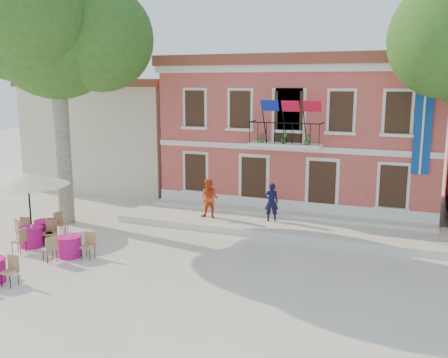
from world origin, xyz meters
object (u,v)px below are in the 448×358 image
pedestrian_navy (271,202)px  pedestrian_orange (209,199)px  cafe_table_0 (46,229)px  cafe_table_1 (70,245)px  cafe_table_3 (31,236)px  patio_umbrella (28,180)px  plane_tree_west (56,33)px

pedestrian_navy → pedestrian_orange: 2.74m
pedestrian_navy → cafe_table_0: bearing=8.2°
pedestrian_navy → cafe_table_1: bearing=24.0°
pedestrian_orange → cafe_table_3: (-5.16, -5.35, -0.75)m
patio_umbrella → cafe_table_0: size_ratio=1.86×
patio_umbrella → pedestrian_orange: patio_umbrella is taller
patio_umbrella → pedestrian_navy: patio_umbrella is taller
patio_umbrella → cafe_table_0: patio_umbrella is taller
patio_umbrella → pedestrian_navy: (9.26, 4.36, -1.11)m
pedestrian_orange → cafe_table_1: bearing=-116.7°
pedestrian_orange → pedestrian_navy: bearing=12.9°
plane_tree_west → cafe_table_0: (0.85, -2.34, -7.83)m
plane_tree_west → pedestrian_navy: (8.82, 2.61, -7.12)m
cafe_table_0 → pedestrian_orange: bearing=39.7°
patio_umbrella → cafe_table_0: bearing=-24.3°
pedestrian_navy → cafe_table_1: 8.53m
cafe_table_0 → cafe_table_1: (2.24, -1.34, 0.00)m
pedestrian_orange → cafe_table_1: 6.53m
pedestrian_navy → cafe_table_3: 9.84m
patio_umbrella → cafe_table_3: bearing=-47.4°
plane_tree_west → patio_umbrella: 6.27m
plane_tree_west → cafe_table_0: 8.21m
pedestrian_orange → cafe_table_0: pedestrian_orange is taller
pedestrian_navy → cafe_table_0: pedestrian_navy is taller
plane_tree_west → pedestrian_navy: size_ratio=6.67×
patio_umbrella → plane_tree_west: bearing=75.7°
pedestrian_orange → cafe_table_0: bearing=-139.0°
plane_tree_west → pedestrian_orange: size_ratio=6.38×
plane_tree_west → patio_umbrella: bearing=-104.3°
pedestrian_orange → cafe_table_3: size_ratio=0.94×
cafe_table_0 → cafe_table_1: 2.61m
plane_tree_west → cafe_table_0: bearing=-70.0°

